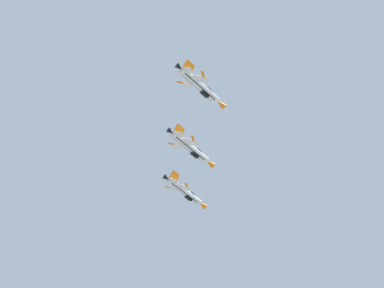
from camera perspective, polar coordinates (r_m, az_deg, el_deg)
The scene contains 3 objects.
fighter_jet_lead at distance 138.77m, azimuth -0.82°, elevation -5.51°, with size 9.68×15.10×5.93m.
fighter_jet_left_wing at distance 125.18m, azimuth -0.14°, elevation -0.44°, with size 9.72×15.10×5.80m.
fighter_jet_right_wing at distance 118.37m, azimuth 1.00°, elevation 6.65°, with size 9.58×15.10×6.24m.
Camera 1 is at (-1.21, -7.81, 1.75)m, focal length 46.44 mm.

